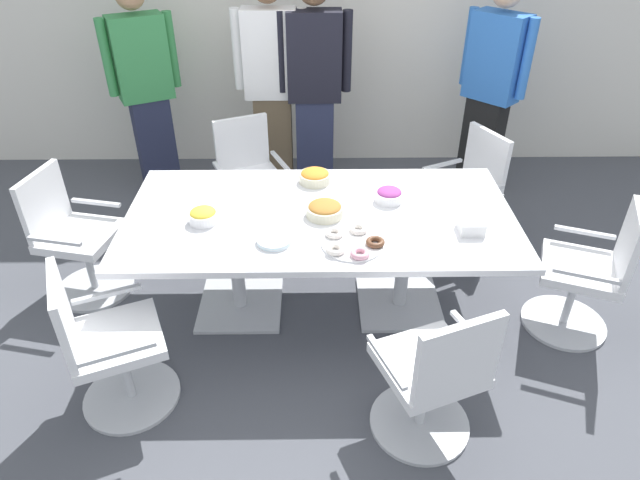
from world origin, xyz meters
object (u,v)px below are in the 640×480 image
object	(u,v)px
office_chair_1	(76,241)
donut_platter	(353,242)
person_standing_2	(314,88)
snack_bowl_pretzels	(325,209)
office_chair_0	(250,183)
office_chair_5	(465,196)
conference_table	(320,230)
office_chair_2	(108,349)
snack_bowl_chips_yellow	(203,215)
snack_bowl_chips_orange	(315,176)
plate_stack	(274,240)
office_chair_4	(587,277)
snack_bowl_candy_mix	(389,195)
office_chair_3	(432,380)
person_standing_1	(272,85)
napkin_pile	(471,226)
person_standing_3	(491,88)
person_standing_0	(146,88)

from	to	relation	value
office_chair_1	donut_platter	bearing A→B (deg)	85.43
person_standing_2	snack_bowl_pretzels	world-z (taller)	person_standing_2
office_chair_0	office_chair_5	distance (m)	1.70
conference_table	office_chair_5	size ratio (longest dim) A/B	2.64
office_chair_2	snack_bowl_chips_yellow	distance (m)	0.93
snack_bowl_chips_yellow	snack_bowl_pretzels	xyz separation A→B (m)	(0.73, 0.07, -0.00)
snack_bowl_chips_orange	plate_stack	world-z (taller)	snack_bowl_chips_orange
office_chair_1	office_chair_4	distance (m)	3.37
snack_bowl_candy_mix	snack_bowl_chips_orange	distance (m)	0.54
snack_bowl_chips_orange	office_chair_3	bearing A→B (deg)	-68.30
person_standing_1	snack_bowl_chips_orange	distance (m)	1.34
snack_bowl_pretzels	napkin_pile	bearing A→B (deg)	-12.67
office_chair_0	office_chair_1	bearing A→B (deg)	13.03
office_chair_3	person_standing_3	distance (m)	2.90
snack_bowl_pretzels	plate_stack	bearing A→B (deg)	-135.19
person_standing_1	snack_bowl_pretzels	bearing A→B (deg)	103.64
conference_table	plate_stack	bearing A→B (deg)	-129.82
office_chair_3	donut_platter	size ratio (longest dim) A/B	2.54
conference_table	snack_bowl_pretzels	world-z (taller)	snack_bowl_pretzels
office_chair_5	person_standing_2	bearing A→B (deg)	29.80
office_chair_2	person_standing_1	distance (m)	2.67
office_chair_1	snack_bowl_pretzels	xyz separation A→B (m)	(1.70, -0.24, 0.39)
snack_bowl_chips_yellow	donut_platter	size ratio (longest dim) A/B	0.50
person_standing_0	person_standing_3	xyz separation A→B (m)	(2.94, -0.09, 0.02)
person_standing_3	napkin_pile	size ratio (longest dim) A/B	13.13
office_chair_4	office_chair_0	bearing A→B (deg)	81.33
snack_bowl_chips_orange	person_standing_1	bearing A→B (deg)	105.76
office_chair_1	office_chair_2	world-z (taller)	same
office_chair_2	donut_platter	size ratio (longest dim) A/B	2.54
office_chair_5	donut_platter	world-z (taller)	office_chair_5
office_chair_3	office_chair_4	size ratio (longest dim) A/B	1.00
conference_table	office_chair_3	bearing A→B (deg)	-62.24
office_chair_4	napkin_pile	xyz separation A→B (m)	(-0.79, 0.01, 0.38)
snack_bowl_chips_orange	person_standing_0	bearing A→B (deg)	137.34
person_standing_1	snack_bowl_chips_yellow	bearing A→B (deg)	79.91
snack_bowl_candy_mix	snack_bowl_chips_orange	world-z (taller)	same
office_chair_4	donut_platter	size ratio (longest dim) A/B	2.54
office_chair_3	snack_bowl_chips_yellow	distance (m)	1.62
person_standing_2	office_chair_5	bearing A→B (deg)	144.73
office_chair_3	donut_platter	distance (m)	0.87
snack_bowl_pretzels	plate_stack	xyz separation A→B (m)	(-0.29, -0.29, -0.03)
plate_stack	napkin_pile	world-z (taller)	napkin_pile
office_chair_2	person_standing_0	size ratio (longest dim) A/B	0.50
person_standing_0	snack_bowl_chips_yellow	world-z (taller)	person_standing_0
office_chair_4	napkin_pile	bearing A→B (deg)	110.61
snack_bowl_chips_orange	office_chair_0	bearing A→B (deg)	129.56
snack_bowl_chips_yellow	snack_bowl_candy_mix	size ratio (longest dim) A/B	1.00
office_chair_2	snack_bowl_candy_mix	distance (m)	1.89
snack_bowl_candy_mix	plate_stack	distance (m)	0.85
conference_table	person_standing_0	distance (m)	2.30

